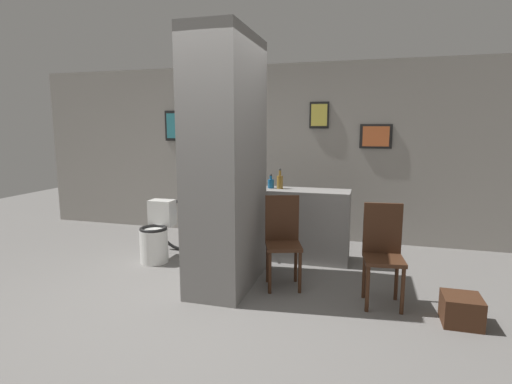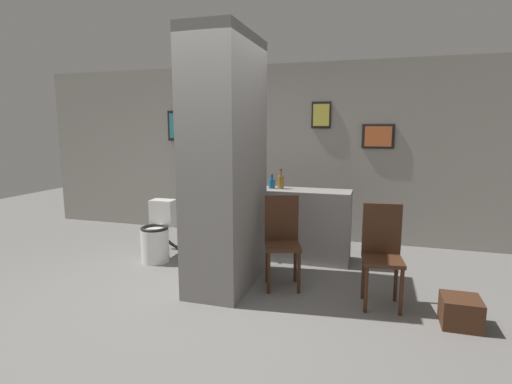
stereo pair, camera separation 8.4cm
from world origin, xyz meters
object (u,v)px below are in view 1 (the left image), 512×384
object	(u,v)px
chair_by_doorway	(383,250)
bicycle	(216,227)
bottle_tall	(280,181)
chair_near_pillar	(283,238)
toilet	(156,236)

from	to	relation	value
chair_by_doorway	bicycle	xyz separation A→B (m)	(-2.08, 0.97, -0.15)
chair_by_doorway	bottle_tall	distance (m)	1.72
chair_near_pillar	chair_by_doorway	bearing A→B (deg)	-27.82
toilet	chair_near_pillar	xyz separation A→B (m)	(1.70, -0.34, 0.20)
toilet	chair_near_pillar	distance (m)	1.75
bottle_tall	bicycle	bearing A→B (deg)	-172.49
bottle_tall	chair_near_pillar	bearing A→B (deg)	-75.44
bicycle	bottle_tall	world-z (taller)	bottle_tall
chair_by_doorway	bottle_tall	xyz separation A→B (m)	(-1.24, 1.08, 0.47)
chair_near_pillar	bottle_tall	size ratio (longest dim) A/B	3.71
toilet	chair_by_doorway	size ratio (longest dim) A/B	0.78
bottle_tall	chair_by_doorway	bearing A→B (deg)	-41.08
chair_near_pillar	chair_by_doorway	size ratio (longest dim) A/B	1.00
chair_by_doorway	bicycle	world-z (taller)	chair_by_doorway
bicycle	chair_by_doorway	bearing A→B (deg)	-25.02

